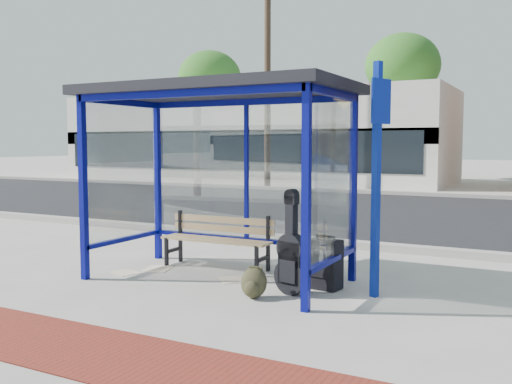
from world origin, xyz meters
The scene contains 19 objects.
ground centered at (0.00, 0.00, 0.00)m, with size 120.00×120.00×0.00m, color #B2ADA0.
brick_paver_strip centered at (0.00, -2.60, 0.01)m, with size 60.00×1.00×0.01m, color maroon.
curb_near centered at (0.00, 2.90, 0.06)m, with size 60.00×0.25×0.12m, color gray.
street_asphalt centered at (0.00, 8.00, 0.00)m, with size 60.00×10.00×0.00m, color black.
curb_far centered at (0.00, 13.10, 0.06)m, with size 60.00×0.25×0.12m, color gray.
far_sidewalk centered at (0.00, 15.00, 0.00)m, with size 60.00×4.00×0.01m, color #B2ADA0.
bus_shelter centered at (0.00, 0.07, 2.07)m, with size 3.30×1.80×2.42m.
storefront_white centered at (-9.00, 17.99, 2.00)m, with size 18.00×6.04×4.00m.
tree_left centered at (-14.00, 22.00, 5.45)m, with size 3.60×3.60×7.03m.
tree_mid centered at (-3.00, 22.00, 5.45)m, with size 3.60×3.60×7.03m.
utility_pole_west centered at (-6.00, 13.40, 4.11)m, with size 1.60×0.24×8.00m.
bench centered at (-0.37, 0.60, 0.42)m, with size 1.59×0.41×0.75m.
guitar_bag centered at (1.10, -0.21, 0.41)m, with size 0.43×0.21×1.13m.
suitcase centered at (1.35, 0.20, 0.30)m, with size 0.40×0.29×0.64m.
backpack centered at (0.80, -0.55, 0.17)m, with size 0.34×0.32×0.35m.
sign_post centered at (1.97, 0.13, 1.46)m, with size 0.16×0.31×2.59m.
newspaper_a centered at (-1.30, -0.24, 0.00)m, with size 0.37×0.29×0.01m, color white.
newspaper_b centered at (-1.05, 0.14, 0.00)m, with size 0.42×0.33×0.01m, color white.
newspaper_c centered at (0.16, 0.07, 0.00)m, with size 0.38×0.30×0.01m, color white.
Camera 1 is at (3.69, -6.01, 1.70)m, focal length 40.00 mm.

